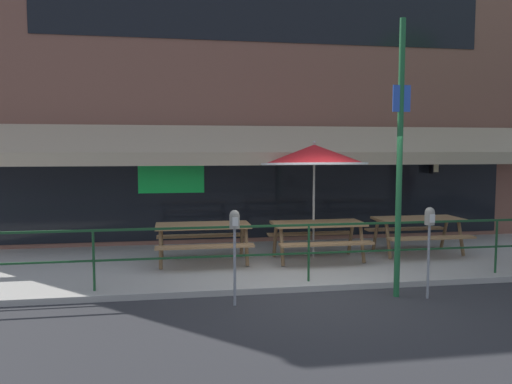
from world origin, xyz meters
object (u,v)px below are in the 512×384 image
object	(u,v)px
parking_meter_far	(429,225)
patio_umbrella_centre	(314,155)
picnic_table_left	(203,232)
street_sign_pole	(400,157)
parking_meter_near	(235,229)
picnic_table_right	(418,225)
picnic_table_centre	(318,230)

from	to	relation	value
parking_meter_far	patio_umbrella_centre	bearing A→B (deg)	110.85
picnic_table_left	street_sign_pole	world-z (taller)	street_sign_pole
picnic_table_left	parking_meter_near	xyz separation A→B (m)	(0.32, -2.40, 0.44)
picnic_table_left	picnic_table_right	distance (m)	4.52
picnic_table_left	parking_meter_near	world-z (taller)	parking_meter_near
picnic_table_centre	patio_umbrella_centre	xyz separation A→B (m)	(0.00, 0.32, 1.47)
street_sign_pole	picnic_table_centre	bearing A→B (deg)	105.26
parking_meter_near	street_sign_pole	distance (m)	2.76
picnic_table_left	parking_meter_near	size ratio (longest dim) A/B	1.27
picnic_table_centre	street_sign_pole	distance (m)	2.76
picnic_table_centre	street_sign_pole	size ratio (longest dim) A/B	0.42
picnic_table_centre	parking_meter_near	distance (m)	3.02
parking_meter_near	parking_meter_far	size ratio (longest dim) A/B	1.00
picnic_table_centre	patio_umbrella_centre	distance (m)	1.51
parking_meter_far	parking_meter_near	bearing A→B (deg)	177.22
picnic_table_centre	parking_meter_far	size ratio (longest dim) A/B	1.27
picnic_table_right	parking_meter_near	size ratio (longest dim) A/B	1.27
picnic_table_right	parking_meter_near	xyz separation A→B (m)	(-4.20, -2.54, 0.44)
picnic_table_left	street_sign_pole	xyz separation A→B (m)	(2.87, -2.37, 1.48)
parking_meter_far	street_sign_pole	world-z (taller)	street_sign_pole
patio_umbrella_centre	picnic_table_centre	bearing A→B (deg)	-90.00
picnic_table_right	patio_umbrella_centre	distance (m)	2.70
picnic_table_left	picnic_table_right	world-z (taller)	same
patio_umbrella_centre	street_sign_pole	size ratio (longest dim) A/B	0.56
picnic_table_left	patio_umbrella_centre	distance (m)	2.71
picnic_table_right	street_sign_pole	bearing A→B (deg)	-123.26
picnic_table_left	parking_meter_near	bearing A→B (deg)	-82.46
parking_meter_far	street_sign_pole	bearing A→B (deg)	157.80
picnic_table_centre	street_sign_pole	world-z (taller)	street_sign_pole
parking_meter_near	street_sign_pole	world-z (taller)	street_sign_pole
parking_meter_near	parking_meter_far	world-z (taller)	same
patio_umbrella_centre	parking_meter_near	bearing A→B (deg)	-126.88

